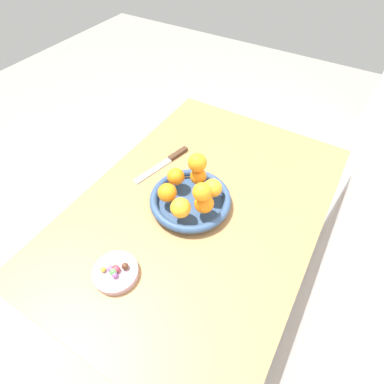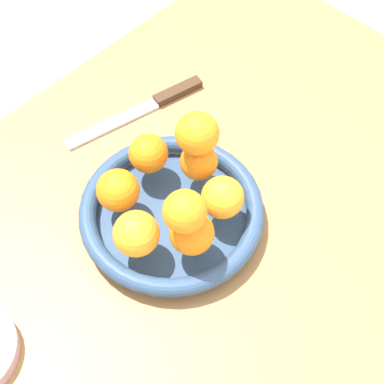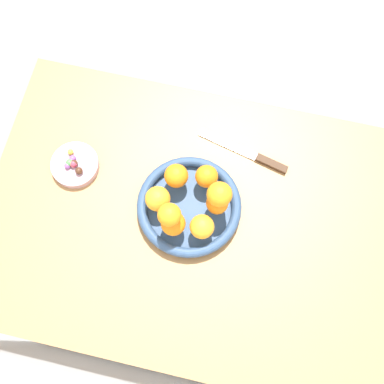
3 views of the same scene
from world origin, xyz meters
The scene contains 20 objects.
ground_plane centered at (0.00, 0.00, 0.00)m, with size 6.00×6.00×0.00m, color gray.
dining_table centered at (0.00, 0.00, 0.65)m, with size 1.10×0.76×0.74m.
fruit_bowl centered at (0.01, -0.03, 0.76)m, with size 0.27×0.27×0.04m.
candy_dish centered at (0.34, -0.08, 0.75)m, with size 0.13×0.13×0.02m, color #B28C99.
orange_0 centered at (0.09, -0.02, 0.81)m, with size 0.06×0.06×0.06m, color orange.
orange_1 centered at (0.04, 0.03, 0.81)m, with size 0.06×0.06×0.06m, color orange.
orange_2 centered at (-0.03, 0.03, 0.81)m, with size 0.06×0.06×0.06m, color orange.
orange_3 centered at (-0.06, -0.04, 0.81)m, with size 0.06×0.06×0.06m, color orange.
orange_4 centered at (-0.01, -0.11, 0.81)m, with size 0.06×0.06×0.06m, color orange.
orange_5 centered at (0.06, -0.09, 0.81)m, with size 0.06×0.06×0.06m, color orange.
orange_6 centered at (0.05, 0.03, 0.87)m, with size 0.06×0.06×0.06m, color orange.
orange_7 centered at (-0.06, -0.05, 0.87)m, with size 0.06×0.06×0.06m, color orange.
candy_ball_0 centered at (0.35, -0.09, 0.77)m, with size 0.02×0.02×0.02m, color #8C4C99.
candy_ball_1 centered at (0.36, -0.11, 0.77)m, with size 0.02×0.02×0.02m, color gold.
candy_ball_2 centered at (0.35, -0.08, 0.77)m, with size 0.02×0.02×0.02m, color #4C9947.
candy_ball_3 centered at (0.34, -0.07, 0.77)m, with size 0.02×0.02×0.02m, color #C6384C.
candy_ball_4 centered at (0.35, -0.07, 0.77)m, with size 0.02×0.02×0.02m, color #8C4C99.
candy_ball_5 centered at (0.32, -0.06, 0.77)m, with size 0.02×0.02×0.02m, color #472819.
candy_ball_6 centered at (0.34, -0.08, 0.77)m, with size 0.02×0.02×0.02m, color #472819.
knife centered at (-0.12, -0.22, 0.75)m, with size 0.26×0.08×0.01m.
Camera 3 is at (-0.07, 0.30, 1.96)m, focal length 45.00 mm.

